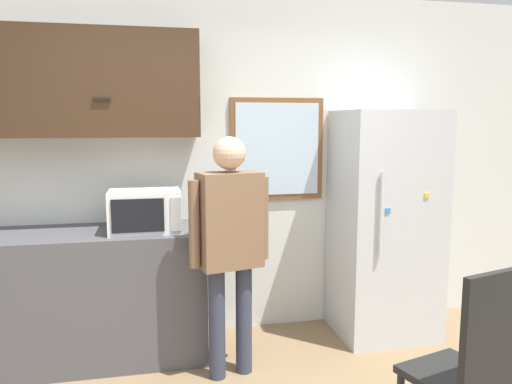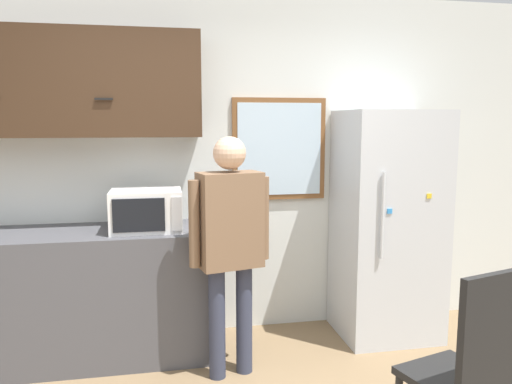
{
  "view_description": "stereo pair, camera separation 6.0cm",
  "coord_description": "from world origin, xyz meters",
  "px_view_note": "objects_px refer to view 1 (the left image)",
  "views": [
    {
      "loc": [
        -0.5,
        -1.99,
        1.7
      ],
      "look_at": [
        0.15,
        1.06,
        1.26
      ],
      "focal_mm": 35.0,
      "sensor_mm": 36.0,
      "label": 1
    },
    {
      "loc": [
        -0.44,
        -2.0,
        1.7
      ],
      "look_at": [
        0.15,
        1.06,
        1.26
      ],
      "focal_mm": 35.0,
      "sensor_mm": 36.0,
      "label": 2
    }
  ],
  "objects_px": {
    "refrigerator": "(385,224)",
    "chair": "(471,362)",
    "person": "(230,234)",
    "microwave": "(145,211)"
  },
  "relations": [
    {
      "from": "refrigerator",
      "to": "chair",
      "type": "distance_m",
      "value": 1.62
    },
    {
      "from": "microwave",
      "to": "refrigerator",
      "type": "bearing_deg",
      "value": 1.26
    },
    {
      "from": "chair",
      "to": "person",
      "type": "bearing_deg",
      "value": -63.79
    },
    {
      "from": "person",
      "to": "chair",
      "type": "relative_size",
      "value": 1.58
    },
    {
      "from": "person",
      "to": "refrigerator",
      "type": "relative_size",
      "value": 0.9
    },
    {
      "from": "person",
      "to": "refrigerator",
      "type": "xyz_separation_m",
      "value": [
        1.31,
        0.43,
        -0.08
      ]
    },
    {
      "from": "refrigerator",
      "to": "chair",
      "type": "relative_size",
      "value": 1.76
    },
    {
      "from": "chair",
      "to": "refrigerator",
      "type": "bearing_deg",
      "value": -116.84
    },
    {
      "from": "microwave",
      "to": "chair",
      "type": "distance_m",
      "value": 2.24
    },
    {
      "from": "chair",
      "to": "microwave",
      "type": "bearing_deg",
      "value": -60.16
    }
  ]
}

